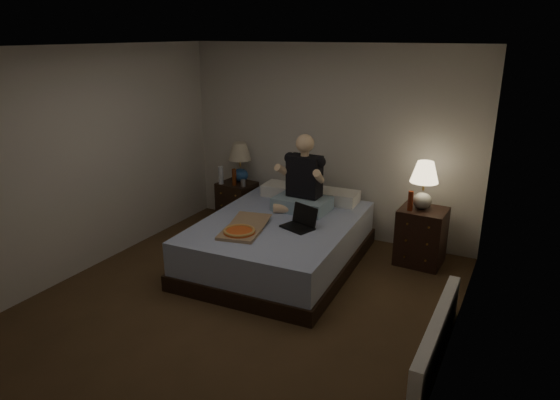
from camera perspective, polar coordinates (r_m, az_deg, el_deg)
The scene contains 19 objects.
floor at distance 5.17m, azimuth -4.72°, elevation -11.83°, with size 4.00×4.50×0.00m, color brown.
ceiling at distance 4.46m, azimuth -5.61°, elevation 17.04°, with size 4.00×4.50×0.00m, color white.
wall_back at distance 6.61m, azimuth 5.47°, elevation 6.61°, with size 4.00×2.50×0.00m, color silver.
wall_front at distance 3.16m, azimuth -27.89°, elevation -9.34°, with size 4.00×2.50×0.00m, color silver.
wall_left at distance 5.96m, azimuth -21.62°, elevation 4.05°, with size 4.50×2.50×0.00m, color silver.
wall_right at distance 4.01m, azimuth 19.78°, elevation -2.46°, with size 4.50×2.50×0.00m, color silver.
bed at distance 5.87m, azimuth -0.06°, elevation -4.86°, with size 1.65×2.20×0.55m, color #5E77BC.
nightstand_left at distance 7.12m, azimuth -4.90°, elevation -0.37°, with size 0.47×0.42×0.61m, color black.
nightstand_right at distance 6.11m, azimuth 15.83°, elevation -4.01°, with size 0.52×0.47×0.68m, color black.
lamp_left at distance 7.01m, azimuth -4.59°, elevation 4.31°, with size 0.32×0.32×0.56m, color #244C86, non-canonical shape.
lamp_right at distance 5.93m, azimuth 16.09°, elevation 1.62°, with size 0.32×0.32×0.56m, color #9A9991, non-canonical shape.
water_bottle at distance 6.97m, azimuth -6.77°, elevation 2.83°, with size 0.07×0.07×0.25m, color silver.
soda_can at distance 6.84m, azimuth -4.24°, elevation 1.94°, with size 0.07×0.07×0.10m, color #ADADA8.
beer_bottle_left at distance 6.90m, azimuth -5.26°, elevation 2.64°, with size 0.06×0.06×0.23m, color #61290D.
beer_bottle_right at distance 5.88m, azimuth 14.68°, elevation -0.10°, with size 0.06×0.06×0.23m, color #5E1F0D.
person at distance 5.97m, azimuth 2.61°, elevation 3.06°, with size 0.66×0.52×0.93m, color black, non-canonical shape.
laptop at distance 5.50m, azimuth 2.00°, elevation -2.10°, with size 0.34×0.28×0.24m, color black, non-canonical shape.
pizza_box at distance 5.36m, azimuth -4.66°, elevation -3.66°, with size 0.40×0.76×0.08m, color tan, non-canonical shape.
radiator at distance 4.51m, azimuth 17.44°, elevation -14.74°, with size 0.10×1.60×0.40m, color white.
Camera 1 is at (2.43, -3.74, 2.62)m, focal length 32.00 mm.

